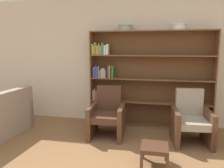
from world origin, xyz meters
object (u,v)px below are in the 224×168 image
object	(u,v)px
armchair_leather	(107,115)
footstool	(155,149)
armchair_cushioned	(191,120)
bowl_slate	(179,26)
bookshelf	(140,80)
bowl_brass	(126,28)

from	to	relation	value
armchair_leather	footstool	size ratio (longest dim) A/B	2.44
armchair_cushioned	bowl_slate	bearing A→B (deg)	-76.13
bookshelf	armchair_cushioned	distance (m)	1.33
bowl_brass	armchair_cushioned	distance (m)	2.22
bowl_slate	footstool	size ratio (longest dim) A/B	0.73
bookshelf	armchair_cushioned	bearing A→B (deg)	-35.82
bowl_slate	armchair_cushioned	bearing A→B (deg)	-71.33
bookshelf	bowl_brass	size ratio (longest dim) A/B	8.69
bowl_brass	armchair_leather	xyz separation A→B (m)	(-0.24, -0.68, -1.68)
bookshelf	bowl_slate	world-z (taller)	bowl_slate
armchair_leather	armchair_cushioned	distance (m)	1.52
bookshelf	armchair_leather	size ratio (longest dim) A/B	2.73
footstool	armchair_cushioned	bearing A→B (deg)	57.11
armchair_cushioned	armchair_leather	bearing A→B (deg)	-4.81
bookshelf	bowl_slate	distance (m)	1.33
armchair_leather	armchair_cushioned	xyz separation A→B (m)	(1.52, -0.00, 0.00)
bowl_slate	footstool	xyz separation A→B (m)	(-0.38, -1.62, -1.83)
armchair_leather	armchair_cushioned	bearing A→B (deg)	177.58
armchair_leather	footstool	distance (m)	1.32
armchair_cushioned	bowl_brass	bearing A→B (deg)	-32.54
bowl_brass	armchair_cushioned	bearing A→B (deg)	-27.73
bowl_slate	armchair_cushioned	size ratio (longest dim) A/B	0.30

